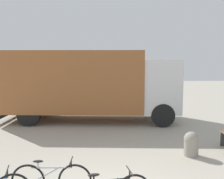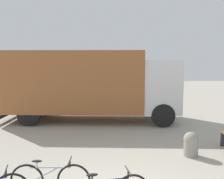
% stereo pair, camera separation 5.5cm
% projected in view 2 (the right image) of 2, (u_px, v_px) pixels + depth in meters
% --- Properties ---
extents(delivery_truck, '(8.40, 3.27, 3.28)m').
position_uv_depth(delivery_truck, '(88.00, 82.00, 11.82)').
color(delivery_truck, '#99592D').
rests_on(delivery_truck, ground).
extents(bicycle_middle, '(1.68, 0.44, 0.80)m').
position_uv_depth(bicycle_middle, '(50.00, 179.00, 5.21)').
color(bicycle_middle, black).
rests_on(bicycle_middle, ground).
extents(bollard_near_bench, '(0.44, 0.44, 0.74)m').
position_uv_depth(bollard_near_bench, '(191.00, 144.00, 7.44)').
color(bollard_near_bench, gray).
rests_on(bollard_near_bench, ground).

